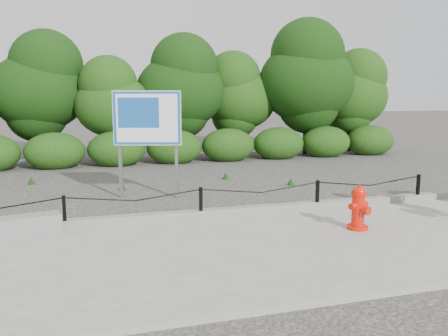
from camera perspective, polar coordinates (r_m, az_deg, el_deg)
The scene contains 8 objects.
ground at distance 9.26m, azimuth -2.79°, elevation -6.46°, with size 90.00×90.00×0.00m, color #2D2B28.
sidewalk at distance 7.41m, azimuth 1.05°, elevation -10.15°, with size 14.00×4.00×0.08m, color gray.
curb at distance 9.27m, azimuth -2.87°, elevation -5.49°, with size 14.00×0.22×0.14m, color slate.
chain_barrier at distance 9.15m, azimuth -2.81°, elevation -3.71°, with size 10.06×0.06×0.60m.
treeline at distance 17.83m, azimuth -7.36°, elevation 9.63°, with size 20.52×3.91×5.20m.
fire_hydrant at distance 8.72m, azimuth 15.89°, elevation -4.67°, with size 0.47×0.48×0.80m.
concrete_block at distance 8.75m, azimuth -22.54°, elevation -6.40°, with size 1.07×0.37×0.34m, color gray.
advertising_sign at distance 11.16m, azimuth -9.25°, elevation 5.37°, with size 1.53×0.54×2.52m.
Camera 1 is at (-2.16, -8.65, 2.49)m, focal length 38.00 mm.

